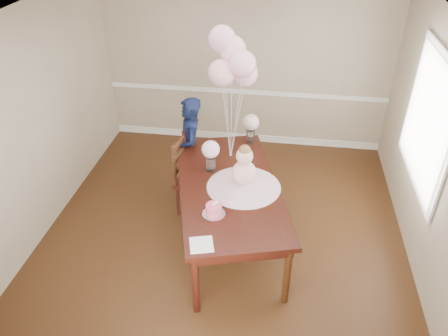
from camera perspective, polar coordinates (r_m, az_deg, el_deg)
floor at (r=5.59m, az=-0.17°, el=-8.98°), size 4.50×5.00×0.00m
ceiling at (r=4.26m, az=-0.24°, el=18.88°), size 4.50×5.00×0.02m
wall_back at (r=7.04m, az=2.90°, el=13.28°), size 4.50×0.02×2.70m
wall_left at (r=5.54m, az=-23.94°, el=4.49°), size 0.02×5.00×2.70m
wall_right at (r=5.02m, az=26.12°, el=0.83°), size 0.02×5.00×2.70m
chair_rail_trim at (r=7.20m, az=2.79°, el=9.89°), size 4.50×0.02×0.07m
baseboard_trim at (r=7.57m, az=2.62°, el=4.05°), size 4.50×0.02×0.12m
window_frame at (r=5.34m, az=25.17°, el=5.52°), size 0.02×1.66×1.56m
window_blinds at (r=5.33m, az=24.99°, el=5.54°), size 0.01×1.50×1.40m
dining_table_top at (r=5.05m, az=0.59°, el=-2.48°), size 1.68×2.46×0.06m
table_apron at (r=5.10m, az=0.58°, el=-3.24°), size 1.54×2.32×0.11m
table_leg_fl at (r=4.53m, az=-3.73°, el=-14.89°), size 0.10×0.10×0.78m
table_leg_fr at (r=4.65m, az=8.25°, el=-13.68°), size 0.10×0.10×0.78m
table_leg_bl at (r=6.10m, az=-5.12°, el=-0.35°), size 0.10×0.10×0.78m
table_leg_br at (r=6.19m, az=3.60°, el=0.26°), size 0.10×0.10×0.78m
baby_skirt at (r=4.97m, az=2.60°, el=-1.92°), size 1.05×1.05×0.11m
baby_torso at (r=4.89m, az=2.64°, el=-0.53°), size 0.27×0.27×0.27m
baby_head at (r=4.78m, az=2.70°, el=1.58°), size 0.19×0.19×0.19m
baby_hair at (r=4.74m, az=2.73°, el=2.27°), size 0.13×0.13×0.13m
cake_platter at (r=4.61m, az=-1.34°, el=-6.00°), size 0.30×0.30×0.01m
birthday_cake at (r=4.57m, az=-1.35°, el=-5.42°), size 0.21×0.21×0.11m
cake_flower_a at (r=4.53m, az=-1.36°, el=-4.70°), size 0.03×0.03×0.03m
cake_flower_b at (r=4.55m, az=-0.97°, el=-4.50°), size 0.03×0.03×0.03m
rose_vase_near at (r=5.24m, az=-1.72°, el=0.57°), size 0.14×0.14×0.18m
roses_near at (r=5.13m, az=-1.76°, el=2.46°), size 0.21×0.21×0.21m
rose_vase_far at (r=5.84m, az=3.48°, el=4.23°), size 0.14×0.14×0.18m
roses_far at (r=5.74m, az=3.55°, el=5.98°), size 0.21×0.21×0.21m
napkin at (r=4.26m, az=-2.96°, el=-9.97°), size 0.28×0.28×0.01m
balloon_weight at (r=5.54m, az=0.88°, el=1.64°), size 0.06×0.06×0.02m
balloon_a at (r=5.03m, az=-0.30°, el=12.34°), size 0.31×0.31×0.31m
balloon_b at (r=4.97m, az=2.41°, el=13.42°), size 0.31×0.31×0.31m
balloon_c at (r=5.08m, az=1.09°, el=15.22°), size 0.31×0.31×0.31m
balloon_d at (r=5.05m, az=-0.25°, el=16.45°), size 0.31×0.31×0.31m
balloon_e at (r=5.18m, az=2.72°, el=12.24°), size 0.31×0.31×0.31m
balloon_ribbon_a at (r=5.30m, az=0.32°, el=5.92°), size 0.10×0.03×0.94m
balloon_ribbon_b at (r=5.27m, az=1.58°, el=6.39°), size 0.13×0.03×1.05m
balloon_ribbon_c at (r=5.31m, az=0.97°, el=7.31°), size 0.01×0.11×1.16m
balloon_ribbon_d at (r=5.29m, az=0.35°, el=7.88°), size 0.12×0.09×1.27m
balloon_ribbon_e at (r=5.37m, az=1.74°, el=5.96°), size 0.13×0.12×0.87m
dining_chair_seat at (r=5.75m, az=-3.73°, el=-1.58°), size 0.52×0.52×0.05m
chair_leg_fl at (r=5.82m, az=-6.04°, el=-4.32°), size 0.05×0.05×0.46m
chair_leg_fr at (r=5.71m, az=-2.46°, el=-5.00°), size 0.05×0.05×0.46m
chair_leg_bl at (r=6.10m, az=-4.75°, el=-2.22°), size 0.05×0.05×0.46m
chair_leg_br at (r=5.99m, az=-1.32°, el=-2.82°), size 0.05×0.05×0.46m
chair_back_post_l at (r=5.50m, az=-6.58°, el=0.30°), size 0.05×0.05×0.59m
chair_back_post_r at (r=5.80m, az=-5.19°, el=2.28°), size 0.05×0.05×0.59m
chair_slat_low at (r=5.72m, az=-5.80°, el=0.24°), size 0.09×0.42×0.05m
chair_slat_mid at (r=5.63m, az=-5.89°, el=1.68°), size 0.09×0.42×0.05m
chair_slat_top at (r=5.54m, az=-5.99°, el=3.17°), size 0.09×0.42×0.05m
woman at (r=5.93m, az=-4.43°, el=2.51°), size 0.50×0.62×1.47m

